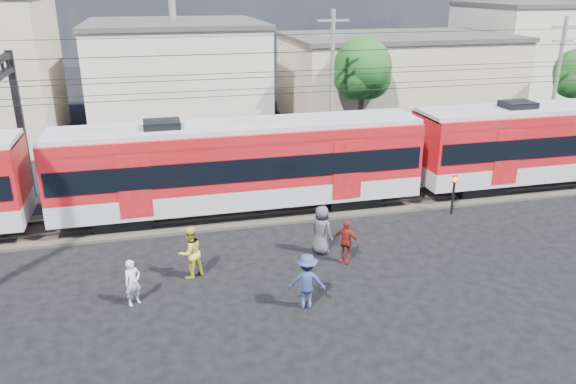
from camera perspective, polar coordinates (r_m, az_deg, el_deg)
name	(u,v)px	position (r m, az deg, el deg)	size (l,w,h in m)	color
ground	(295,304)	(18.63, 0.71, -11.31)	(120.00, 120.00, 0.00)	black
track_bed	(251,211)	(25.59, -3.78, -1.97)	(70.00, 3.40, 0.12)	#2D2823
rail_near	(254,215)	(24.86, -3.48, -2.36)	(70.00, 0.12, 0.12)	#59544C
rail_far	(248,203)	(26.23, -4.08, -1.12)	(70.00, 0.12, 0.12)	#59544C
commuter_train	(244,163)	(24.76, -4.45, 3.00)	(50.30, 3.08, 4.17)	black
catenary	(29,111)	(24.23, -24.82, 7.48)	(70.00, 9.30, 7.52)	black
building_midwest	(177,72)	(42.81, -11.25, 11.82)	(12.24, 12.24, 7.30)	#BAB3A3
building_mideast	(395,77)	(43.76, 10.86, 11.37)	(16.32, 10.20, 6.30)	tan
building_east	(527,53)	(54.16, 23.10, 12.90)	(10.20, 10.20, 8.30)	#BAB3A3
utility_pole_mid	(332,83)	(32.36, 4.45, 11.03)	(1.80, 0.24, 8.50)	slate
utility_pole_east	(557,80)	(38.30, 25.62, 10.20)	(1.80, 0.24, 8.00)	slate
tree_near	(365,71)	(36.29, 7.81, 12.13)	(3.82, 3.64, 6.72)	#382619
pedestrian_a	(133,282)	(18.93, -15.50, -8.84)	(0.57, 0.37, 1.56)	silver
pedestrian_b	(190,252)	(20.04, -9.91, -6.06)	(0.94, 0.73, 1.93)	gold
pedestrian_c	(307,281)	(18.01, 1.93, -9.06)	(1.21, 0.70, 1.87)	navy
pedestrian_d	(345,242)	(20.93, 5.85, -5.03)	(0.98, 0.41, 1.68)	maroon
pedestrian_e	(321,230)	(21.49, 3.42, -3.86)	(0.94, 0.61, 1.93)	#434347
car_silver	(557,137)	(39.45, 25.70, 5.06)	(1.63, 4.05, 1.38)	#B3B5BB
crossing_signal	(454,188)	(26.02, 16.51, 0.43)	(0.27, 0.27, 1.83)	black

